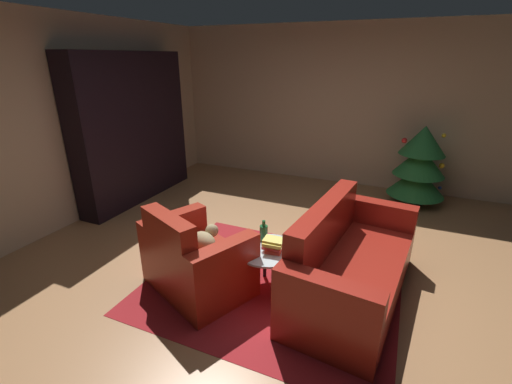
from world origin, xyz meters
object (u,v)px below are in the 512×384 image
(coffee_table, at_px, (268,253))
(book_stack_on_table, at_px, (273,245))
(bottle_on_table, at_px, (264,233))
(armchair_red, at_px, (195,261))
(decorated_tree, at_px, (420,164))
(bookshelf_unit, at_px, (140,130))
(couch_red, at_px, (349,266))

(coffee_table, distance_m, book_stack_on_table, 0.13)
(book_stack_on_table, relative_size, bottle_on_table, 0.92)
(armchair_red, distance_m, decorated_tree, 3.74)
(decorated_tree, bearing_deg, bookshelf_unit, -161.34)
(bottle_on_table, distance_m, decorated_tree, 3.09)
(bottle_on_table, bearing_deg, book_stack_on_table, -43.43)
(bookshelf_unit, distance_m, bottle_on_table, 3.03)
(couch_red, relative_size, bottle_on_table, 8.61)
(coffee_table, bearing_deg, book_stack_on_table, -16.33)
(armchair_red, bearing_deg, couch_red, 20.31)
(decorated_tree, bearing_deg, bottle_on_table, -117.09)
(bottle_on_table, bearing_deg, armchair_red, -140.51)
(coffee_table, height_order, bottle_on_table, bottle_on_table)
(armchair_red, bearing_deg, coffee_table, 25.61)
(bookshelf_unit, relative_size, bottle_on_table, 10.09)
(couch_red, distance_m, decorated_tree, 2.75)
(coffee_table, relative_size, book_stack_on_table, 3.03)
(bookshelf_unit, distance_m, couch_red, 3.79)
(bookshelf_unit, relative_size, decorated_tree, 1.84)
(armchair_red, relative_size, decorated_tree, 1.00)
(couch_red, bearing_deg, decorated_tree, 78.07)
(armchair_red, bearing_deg, book_stack_on_table, 22.37)
(armchair_red, height_order, coffee_table, armchair_red)
(book_stack_on_table, bearing_deg, bottle_on_table, 136.57)
(coffee_table, relative_size, decorated_tree, 0.51)
(armchair_red, distance_m, book_stack_on_table, 0.77)
(coffee_table, height_order, decorated_tree, decorated_tree)
(bottle_on_table, relative_size, decorated_tree, 0.18)
(couch_red, xyz_separation_m, bottle_on_table, (-0.84, -0.07, 0.21))
(couch_red, xyz_separation_m, coffee_table, (-0.74, -0.20, 0.07))
(book_stack_on_table, bearing_deg, armchair_red, -157.63)
(book_stack_on_table, relative_size, decorated_tree, 0.17)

